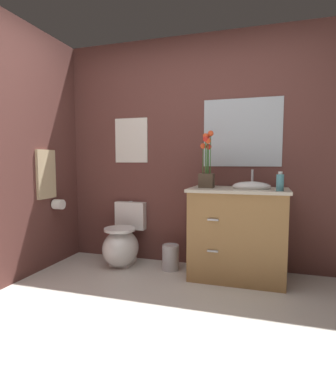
% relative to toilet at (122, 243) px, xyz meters
% --- Properties ---
extents(ground_plane, '(9.94, 9.94, 0.00)m').
position_rel_toilet_xyz_m(ground_plane, '(0.74, -1.36, -0.24)').
color(ground_plane, beige).
extents(wall_back, '(4.64, 0.05, 2.50)m').
position_rel_toilet_xyz_m(wall_back, '(0.94, 0.30, 1.01)').
color(wall_back, brown).
rests_on(wall_back, ground_plane).
extents(wall_left, '(0.05, 4.57, 2.50)m').
position_rel_toilet_xyz_m(wall_left, '(-0.77, -0.87, 1.01)').
color(wall_left, brown).
rests_on(wall_left, ground_plane).
extents(toilet, '(0.38, 0.59, 0.69)m').
position_rel_toilet_xyz_m(toilet, '(0.00, 0.00, 0.00)').
color(toilet, white).
rests_on(toilet, ground_plane).
extents(vanity_cabinet, '(0.94, 0.56, 1.07)m').
position_rel_toilet_xyz_m(vanity_cabinet, '(1.26, -0.03, 0.21)').
color(vanity_cabinet, '#9E7242').
rests_on(vanity_cabinet, ground_plane).
extents(flower_vase, '(0.14, 0.14, 0.56)m').
position_rel_toilet_xyz_m(flower_vase, '(0.95, -0.05, 0.85)').
color(flower_vase, '#4C3D2D').
rests_on(flower_vase, vanity_cabinet).
extents(soap_bottle, '(0.07, 0.07, 0.17)m').
position_rel_toilet_xyz_m(soap_bottle, '(1.63, -0.20, 0.73)').
color(soap_bottle, teal).
rests_on(soap_bottle, vanity_cabinet).
extents(trash_bin, '(0.18, 0.18, 0.27)m').
position_rel_toilet_xyz_m(trash_bin, '(0.56, 0.00, -0.11)').
color(trash_bin, '#B7B7BC').
rests_on(trash_bin, ground_plane).
extents(wall_poster, '(0.40, 0.01, 0.51)m').
position_rel_toilet_xyz_m(wall_poster, '(0.00, 0.27, 1.15)').
color(wall_poster, silver).
extents(wall_mirror, '(0.80, 0.01, 0.70)m').
position_rel_toilet_xyz_m(wall_mirror, '(1.26, 0.27, 1.21)').
color(wall_mirror, '#B2BCC6').
extents(hanging_towel, '(0.03, 0.28, 0.52)m').
position_rel_toilet_xyz_m(hanging_towel, '(-0.73, -0.31, 0.77)').
color(hanging_towel, tan).
extents(toilet_paper_roll, '(0.11, 0.11, 0.11)m').
position_rel_toilet_xyz_m(toilet_paper_roll, '(-0.68, -0.20, 0.44)').
color(toilet_paper_roll, white).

